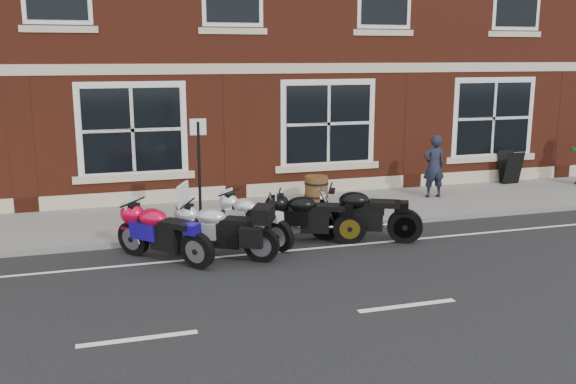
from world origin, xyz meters
The scene contains 12 objects.
ground centered at (0.00, 0.00, 0.00)m, with size 80.00×80.00×0.00m, color black.
sidewalk centered at (0.00, 3.00, 0.06)m, with size 30.00×3.00×0.12m, color slate.
kerb centered at (0.00, 1.42, 0.06)m, with size 30.00×0.16×0.12m, color slate.
moto_touring_silver centered at (-2.26, 0.14, 0.58)m, with size 1.91×1.26×1.42m.
moto_sport_red centered at (-3.29, 0.28, 0.57)m, with size 1.59×1.72×0.99m.
moto_sport_black centered at (-0.33, 0.60, 0.56)m, with size 2.08×0.90×0.98m.
moto_sport_silver centered at (-1.44, 0.88, 0.53)m, with size 1.18×1.83×0.93m.
moto_naked_black centered at (0.74, 0.42, 0.60)m, with size 2.14×1.17×1.04m.
pedestrian_left centered at (3.92, 3.21, 0.93)m, with size 0.59×0.39×1.62m, color black.
a_board_sign centered at (6.95, 4.20, 0.59)m, with size 0.56×0.37×0.93m, color black, non-canonical shape.
barrel_planter centered at (0.82, 3.49, 0.46)m, with size 0.60×0.60×0.67m.
parking_sign centered at (-2.37, 1.71, 1.48)m, with size 0.33×0.06×2.35m.
Camera 1 is at (-4.41, -11.23, 3.73)m, focal length 40.00 mm.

